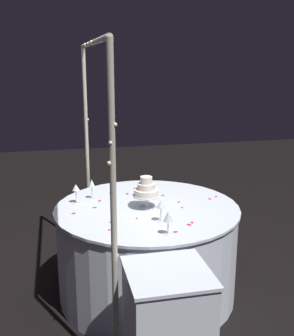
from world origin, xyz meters
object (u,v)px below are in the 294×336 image
Objects in this scene: wine_glass_0 at (168,217)px; wine_glass_3 at (76,189)px; main_table at (147,250)px; tiered_cake at (146,190)px; decorative_arch at (96,140)px; wine_glass_2 at (92,184)px; side_table at (167,333)px; wine_glass_1 at (161,205)px.

wine_glass_0 reaches higher than wine_glass_3.
main_table is 0.54m from tiered_cake.
wine_glass_2 is at bearing 3.44° from decorative_arch.
wine_glass_3 is at bearing 69.77° from main_table.
side_table is at bearing -161.70° from wine_glass_3.
wine_glass_0 is 1.04× the size of wine_glass_1.
wine_glass_0 reaches higher than main_table.
tiered_cake is at bearing 153.93° from main_table.
wine_glass_0 is at bearing 177.34° from wine_glass_1.
main_table is 8.70× the size of wine_glass_2.
wine_glass_1 is 0.96× the size of wine_glass_2.
wine_glass_2 is (1.39, 0.29, 0.50)m from side_table.
main_table is at bearing -26.07° from tiered_cake.
wine_glass_1 is at bearing -174.56° from main_table.
wine_glass_2 is at bearing 26.92° from wine_glass_0.
decorative_arch reaches higher than tiered_cake.
tiered_cake is 0.55m from wine_glass_0.
decorative_arch is at bearing 36.37° from wine_glass_0.
main_table is 0.73m from wine_glass_2.
tiered_cake is 0.59m from wine_glass_3.
decorative_arch is at bearing 52.52° from wine_glass_1.
wine_glass_2 is 1.04× the size of wine_glass_3.
side_table is at bearing -165.89° from decorative_arch.
side_table is at bearing 168.63° from wine_glass_1.
wine_glass_2 is at bearing 35.81° from wine_glass_1.
tiered_cake reaches higher than wine_glass_3.
tiered_cake reaches higher than wine_glass_2.
side_table is at bearing 174.06° from tiered_cake.
wine_glass_1 is at bearing -132.39° from wine_glass_3.
wine_glass_2 is (0.86, 0.44, 0.00)m from wine_glass_0.
tiered_cake is 1.52× the size of wine_glass_2.
wine_glass_2 reaches higher than main_table.
decorative_arch is 0.57m from tiered_cake.
wine_glass_1 and wine_glass_3 have the same top height.
decorative_arch reaches higher than wine_glass_1.
wine_glass_2 is (0.29, 0.02, -0.44)m from decorative_arch.
side_table is at bearing 173.61° from main_table.
main_table is 1.11m from side_table.
wine_glass_3 reaches higher than side_table.
wine_glass_0 and wine_glass_2 have the same top height.
decorative_arch reaches higher than wine_glass_2.
tiered_cake reaches higher than main_table.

